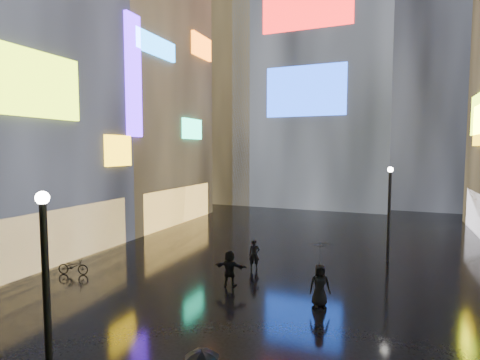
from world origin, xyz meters
The scene contains 12 objects.
ground centered at (0.00, 20.00, 0.00)m, with size 140.00×140.00×0.00m, color black.
building_left_far centered at (-15.98, 26.00, 10.98)m, with size 10.28×12.00×22.00m.
tower_main centered at (-3.00, 43.97, 21.01)m, with size 16.00×14.20×42.00m.
tower_flank_right centered at (9.00, 46.00, 17.00)m, with size 12.00×12.00×34.00m, color black.
tower_flank_left centered at (-14.00, 42.00, 13.00)m, with size 10.00×10.00×26.00m, color black.
lamp_near centered at (-1.95, 5.23, 2.94)m, with size 0.30×0.30×5.20m.
lamp_far centered at (5.12, 20.99, 2.94)m, with size 0.30×0.30×5.20m.
pedestrian_4 centered at (2.70, 13.66, 0.83)m, with size 0.81×0.53×1.65m, color black.
pedestrian_5 centered at (-1.43, 14.32, 0.81)m, with size 1.49×0.48×1.61m, color black.
pedestrian_6 centered at (-1.21, 16.94, 0.76)m, with size 0.56×0.36×1.52m, color black.
umbrella_2 centered at (2.70, 13.66, 2.10)m, with size 0.99×1.01×0.91m, color black.
bicycle centered at (-9.19, 12.86, 0.41)m, with size 0.54×1.54×0.81m, color black.
Camera 1 is at (5.14, -0.71, 6.10)m, focal length 28.00 mm.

